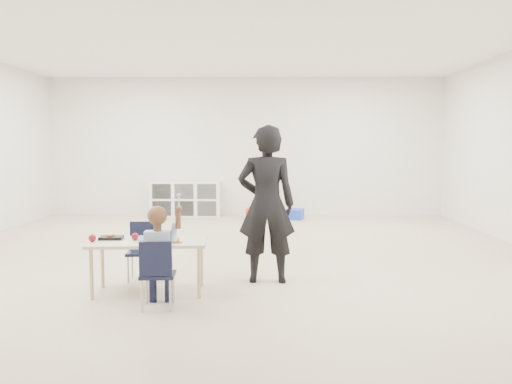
{
  "coord_description": "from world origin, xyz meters",
  "views": [
    {
      "loc": [
        0.43,
        -6.56,
        1.41
      ],
      "look_at": [
        0.3,
        0.07,
        0.85
      ],
      "focal_mm": 38.0,
      "sensor_mm": 36.0,
      "label": 1
    }
  ],
  "objects_px": {
    "chair_near": "(158,274)",
    "adult": "(266,204)",
    "table": "(149,266)",
    "child": "(158,254)",
    "cubby_shelf": "(186,199)"
  },
  "relations": [
    {
      "from": "table",
      "to": "child",
      "type": "relative_size",
      "value": 1.19
    },
    {
      "from": "cubby_shelf",
      "to": "adult",
      "type": "relative_size",
      "value": 0.86
    },
    {
      "from": "chair_near",
      "to": "cubby_shelf",
      "type": "height_order",
      "value": "cubby_shelf"
    },
    {
      "from": "cubby_shelf",
      "to": "adult",
      "type": "bearing_deg",
      "value": -72.82
    },
    {
      "from": "chair_near",
      "to": "adult",
      "type": "xyz_separation_m",
      "value": [
        0.95,
        0.94,
        0.51
      ]
    },
    {
      "from": "child",
      "to": "chair_near",
      "type": "bearing_deg",
      "value": 0.0
    },
    {
      "from": "child",
      "to": "adult",
      "type": "height_order",
      "value": "adult"
    },
    {
      "from": "child",
      "to": "table",
      "type": "bearing_deg",
      "value": 106.82
    },
    {
      "from": "chair_near",
      "to": "table",
      "type": "bearing_deg",
      "value": 106.82
    },
    {
      "from": "adult",
      "to": "cubby_shelf",
      "type": "bearing_deg",
      "value": -73.53
    },
    {
      "from": "chair_near",
      "to": "adult",
      "type": "bearing_deg",
      "value": 40.79
    },
    {
      "from": "table",
      "to": "child",
      "type": "bearing_deg",
      "value": -73.18
    },
    {
      "from": "chair_near",
      "to": "cubby_shelf",
      "type": "relative_size",
      "value": 0.43
    },
    {
      "from": "child",
      "to": "adult",
      "type": "distance_m",
      "value": 1.37
    },
    {
      "from": "chair_near",
      "to": "adult",
      "type": "relative_size",
      "value": 0.37
    }
  ]
}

